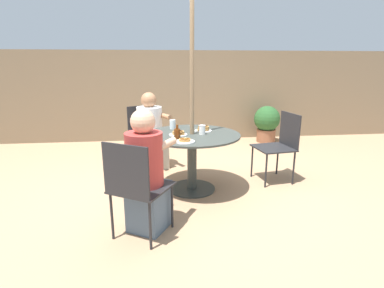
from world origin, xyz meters
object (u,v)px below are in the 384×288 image
(patio_chair_east, at_px, (136,184))
(patio_chair_south, at_px, (280,142))
(patio_chair_north, at_px, (145,132))
(coffee_cup, at_px, (202,130))
(diner_east, at_px, (147,176))
(pancake_plate_a, at_px, (178,134))
(diner_north, at_px, (151,135))
(pancake_plate_b, at_px, (185,141))
(drinking_glass_a, at_px, (173,124))
(patio_table, at_px, (192,147))
(syrup_bottle, at_px, (177,133))
(potted_shrub, at_px, (267,122))
(pancake_plate_c, at_px, (203,129))

(patio_chair_east, relative_size, patio_chair_south, 1.00)
(patio_chair_north, distance_m, coffee_cup, 1.34)
(diner_east, height_order, pancake_plate_a, diner_east)
(diner_north, xyz_separation_m, patio_chair_east, (-0.09, -1.96, 0.01))
(patio_chair_south, height_order, pancake_plate_b, patio_chair_south)
(diner_east, relative_size, patio_chair_south, 1.27)
(coffee_cup, bearing_deg, drinking_glass_a, 133.52)
(diner_east, distance_m, coffee_cup, 1.11)
(drinking_glass_a, bearing_deg, diner_north, 118.02)
(patio_table, bearing_deg, diner_north, 120.21)
(pancake_plate_b, bearing_deg, drinking_glass_a, 97.74)
(syrup_bottle, bearing_deg, drinking_glass_a, 92.82)
(patio_chair_east, relative_size, drinking_glass_a, 7.67)
(patio_chair_east, relative_size, potted_shrub, 1.26)
(pancake_plate_a, height_order, potted_shrub, pancake_plate_a)
(pancake_plate_a, xyz_separation_m, pancake_plate_b, (0.05, -0.33, -0.01))
(patio_chair_east, height_order, syrup_bottle, patio_chair_east)
(patio_table, height_order, syrup_bottle, syrup_bottle)
(diner_north, height_order, pancake_plate_b, diner_north)
(patio_chair_east, xyz_separation_m, pancake_plate_a, (0.44, 1.00, 0.21))
(diner_north, bearing_deg, potted_shrub, -179.98)
(patio_table, xyz_separation_m, drinking_glass_a, (-0.22, 0.33, 0.23))
(syrup_bottle, bearing_deg, pancake_plate_b, -67.72)
(pancake_plate_c, distance_m, drinking_glass_a, 0.43)
(patio_chair_north, bearing_deg, pancake_plate_c, 99.73)
(patio_chair_north, bearing_deg, patio_chair_east, 59.78)
(patio_table, height_order, pancake_plate_a, pancake_plate_a)
(patio_chair_north, bearing_deg, pancake_plate_a, 81.56)
(diner_east, xyz_separation_m, syrup_bottle, (0.33, 0.69, 0.25))
(diner_north, distance_m, pancake_plate_b, 1.36)
(pancake_plate_a, distance_m, potted_shrub, 3.03)
(coffee_cup, xyz_separation_m, drinking_glass_a, (-0.34, 0.36, 0.00))
(pancake_plate_a, bearing_deg, syrup_bottle, -97.53)
(pancake_plate_b, relative_size, pancake_plate_c, 1.00)
(drinking_glass_a, bearing_deg, potted_shrub, 43.71)
(diner_north, distance_m, syrup_bottle, 1.19)
(patio_table, distance_m, syrup_bottle, 0.37)
(patio_chair_north, height_order, patio_chair_south, same)
(patio_table, height_order, patio_chair_south, patio_chair_south)
(potted_shrub, bearing_deg, patio_chair_east, -126.02)
(patio_chair_east, bearing_deg, pancake_plate_b, 83.81)
(patio_chair_south, bearing_deg, diner_north, 58.89)
(pancake_plate_b, xyz_separation_m, potted_shrub, (1.90, 2.63, -0.33))
(patio_table, relative_size, pancake_plate_b, 5.46)
(diner_east, bearing_deg, pancake_plate_b, 82.10)
(patio_chair_north, height_order, diner_east, diner_east)
(pancake_plate_a, height_order, syrup_bottle, syrup_bottle)
(pancake_plate_c, bearing_deg, diner_north, 131.67)
(syrup_bottle, bearing_deg, pancake_plate_a, 82.47)
(coffee_cup, bearing_deg, patio_chair_south, 11.21)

